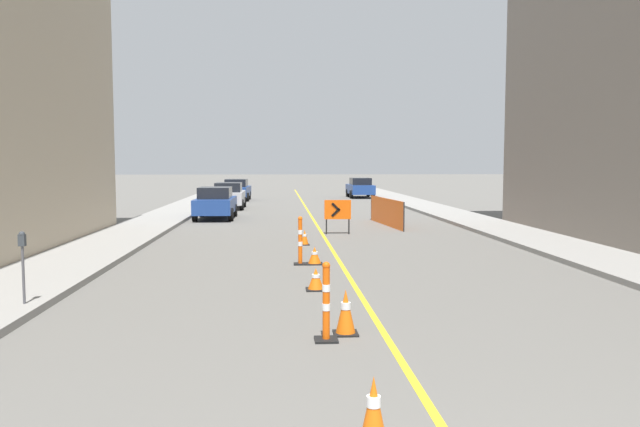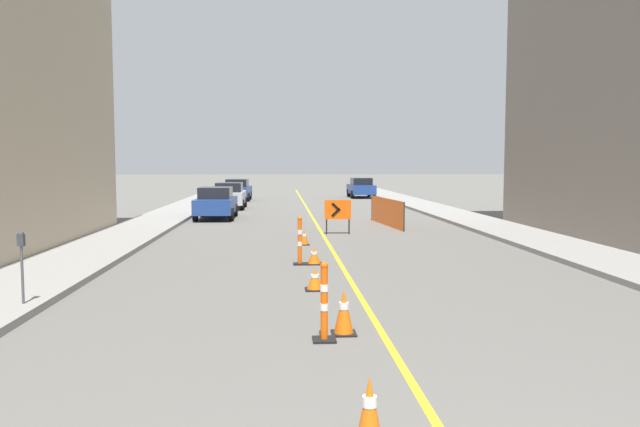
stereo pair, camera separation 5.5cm
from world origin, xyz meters
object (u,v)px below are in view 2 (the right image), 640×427
object	(u,v)px
traffic_cone_second	(344,312)
parked_car_curb_far	(237,190)
traffic_cone_fifth	(305,237)
parked_car_opposite_side	(361,188)
delineator_post_rear	(300,243)
parked_car_curb_mid	(229,196)
arrow_barricade_primary	(338,211)
parking_meter_near_curb	(21,253)
traffic_cone_nearest	(369,411)
parked_car_curb_near	(216,203)
delineator_post_front	(324,307)
traffic_cone_fourth	(314,256)
traffic_cone_third	(315,279)

from	to	relation	value
traffic_cone_second	parked_car_curb_far	size ratio (longest dim) A/B	0.17
traffic_cone_fifth	parked_car_opposite_side	xyz separation A→B (m)	(5.68, 28.78, 0.54)
traffic_cone_fifth	delineator_post_rear	world-z (taller)	delineator_post_rear
parked_car_curb_mid	parked_car_curb_far	bearing A→B (deg)	90.33
arrow_barricade_primary	parking_meter_near_curb	world-z (taller)	parking_meter_near_curb
parked_car_curb_mid	parked_car_opposite_side	xyz separation A→B (m)	(9.58, 11.58, 0.00)
traffic_cone_nearest	parking_meter_near_curb	size ratio (longest dim) A/B	0.51
arrow_barricade_primary	parked_car_curb_near	bearing A→B (deg)	128.96
arrow_barricade_primary	traffic_cone_fifth	bearing A→B (deg)	-112.92
delineator_post_front	parked_car_curb_mid	size ratio (longest dim) A/B	0.29
traffic_cone_fifth	arrow_barricade_primary	xyz separation A→B (m)	(1.42, 3.14, 0.66)
parked_car_curb_near	parking_meter_near_curb	size ratio (longest dim) A/B	3.16
traffic_cone_fourth	parked_car_opposite_side	xyz separation A→B (m)	(5.58, 32.81, 0.56)
arrow_barricade_primary	parked_car_curb_near	size ratio (longest dim) A/B	0.31
parked_car_curb_far	traffic_cone_second	bearing A→B (deg)	-81.17
delineator_post_rear	traffic_cone_second	bearing A→B (deg)	-86.01
traffic_cone_fourth	parked_car_curb_near	size ratio (longest dim) A/B	0.11
parked_car_curb_near	parked_car_curb_mid	size ratio (longest dim) A/B	1.00
parked_car_curb_mid	delineator_post_front	bearing A→B (deg)	-82.73
delineator_post_rear	parked_car_curb_near	xyz separation A→B (m)	(-3.71, 14.27, 0.22)
traffic_cone_second	traffic_cone_fifth	xyz separation A→B (m)	(-0.20, 11.08, -0.11)
traffic_cone_second	parked_car_opposite_side	size ratio (longest dim) A/B	0.17
traffic_cone_third	traffic_cone_fifth	xyz separation A→B (m)	(0.07, 7.52, 0.02)
traffic_cone_nearest	traffic_cone_second	xyz separation A→B (m)	(0.16, 3.99, 0.02)
traffic_cone_fourth	delineator_post_front	bearing A→B (deg)	-91.93
traffic_cone_fifth	arrow_barricade_primary	size ratio (longest dim) A/B	0.39
traffic_cone_fourth	parked_car_curb_mid	distance (m)	21.61
delineator_post_front	parked_car_opposite_side	size ratio (longest dim) A/B	0.29
arrow_barricade_primary	parked_car_curb_far	size ratio (longest dim) A/B	0.31
traffic_cone_fourth	parked_car_curb_near	xyz separation A→B (m)	(-4.11, 14.24, 0.56)
traffic_cone_fourth	delineator_post_rear	size ratio (longest dim) A/B	0.36
arrow_barricade_primary	parked_car_curb_near	world-z (taller)	parked_car_curb_near
traffic_cone_nearest	delineator_post_front	bearing A→B (deg)	92.95
traffic_cone_nearest	traffic_cone_fourth	bearing A→B (deg)	89.68
parking_meter_near_curb	delineator_post_front	bearing A→B (deg)	-22.58
parked_car_curb_mid	traffic_cone_nearest	bearing A→B (deg)	-83.24
traffic_cone_third	parked_car_curb_far	distance (m)	33.28
traffic_cone_fifth	parked_car_curb_mid	size ratio (longest dim) A/B	0.12
parked_car_curb_far	delineator_post_rear	bearing A→B (deg)	-80.57
parked_car_opposite_side	arrow_barricade_primary	bearing A→B (deg)	-100.65
arrow_barricade_primary	parking_meter_near_curb	bearing A→B (deg)	-118.40
traffic_cone_second	traffic_cone_third	size ratio (longest dim) A/B	1.52
arrow_barricade_primary	parking_meter_near_curb	xyz separation A→B (m)	(-7.05, -12.29, 0.20)
parked_car_curb_mid	parked_car_curb_far	world-z (taller)	same
traffic_cone_fourth	parked_car_curb_far	bearing A→B (deg)	97.85
traffic_cone_fourth	traffic_cone_fifth	world-z (taller)	traffic_cone_fifth
traffic_cone_fifth	parking_meter_near_curb	bearing A→B (deg)	-121.60
traffic_cone_third	parked_car_opposite_side	xyz separation A→B (m)	(5.75, 36.29, 0.56)
parked_car_curb_near	parked_car_curb_far	world-z (taller)	same
parked_car_opposite_side	traffic_cone_third	bearing A→B (deg)	-100.23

